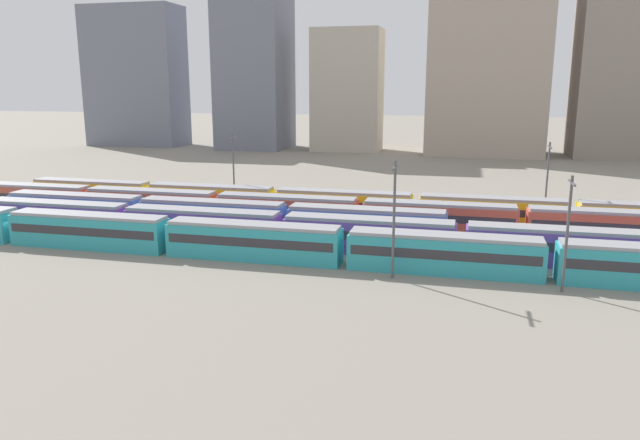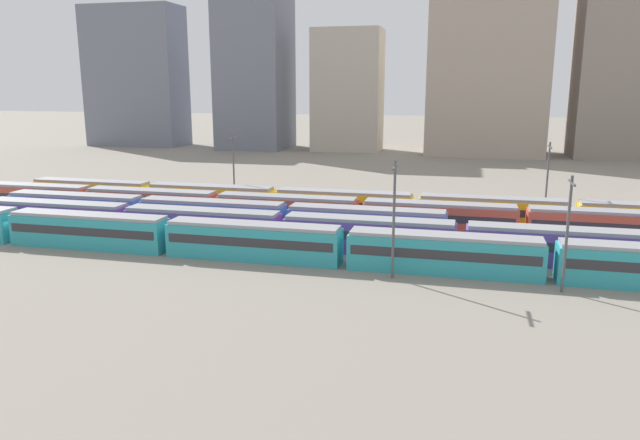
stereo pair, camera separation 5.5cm
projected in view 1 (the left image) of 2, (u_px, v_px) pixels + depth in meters
The scene contains 15 objects.
ground_plane at pixel (73, 222), 77.28m from camera, with size 600.00×600.00×0.00m, color gray.
train_track_0 at pixel (345, 247), 58.08m from camera, with size 112.50×3.06×3.75m.
train_track_1 at pixel (369, 235), 62.66m from camera, with size 93.60×3.06×3.75m.
train_track_2 at pixel (212, 215), 72.28m from camera, with size 55.80×3.06×3.75m.
train_track_3 at pixel (361, 214), 73.15m from camera, with size 112.50×3.06×3.75m.
train_track_4 at pixel (416, 208), 76.60m from camera, with size 112.50×3.06×3.75m.
catenary_pole_0 at pixel (394, 214), 53.38m from camera, with size 0.24×3.20×10.82m.
catenary_pole_1 at pixel (547, 179), 75.06m from camera, with size 0.24×3.20×10.41m.
catenary_pole_2 at pixel (568, 229), 49.81m from camera, with size 0.24×3.20×10.04m.
catenary_pole_3 at pixel (234, 168), 84.46m from camera, with size 0.24×3.20×10.67m.
distant_building_0 at pixel (136, 77), 174.14m from camera, with size 27.72×12.80×39.69m, color slate.
distant_building_1 at pixel (254, 62), 164.68m from camera, with size 18.09×18.64×47.21m, color slate.
distant_building_2 at pixel (347, 91), 160.17m from camera, with size 18.10×12.01×32.03m, color #B2A899.
distant_building_3 at pixel (488, 59), 150.05m from camera, with size 28.82×21.59×47.58m, color #A89989.
distant_building_4 at pixel (639, 67), 142.27m from camera, with size 28.44×16.80×43.50m, color gray.
Camera 1 is at (49.19, -55.03, 17.17)m, focal length 33.52 mm.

